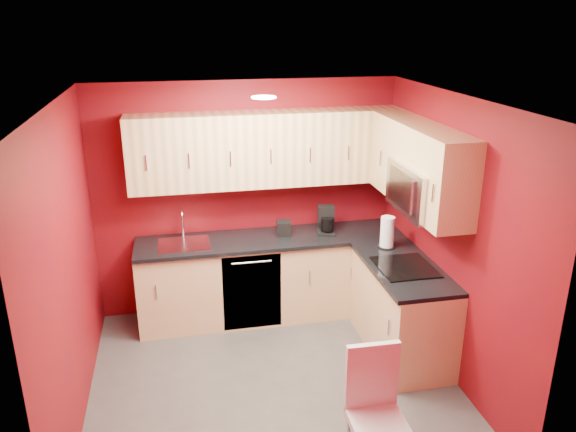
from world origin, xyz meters
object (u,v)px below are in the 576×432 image
object	(u,v)px
microwave	(423,189)
napkin_holder	(284,228)
paper_towel	(387,232)
dining_chair	(378,417)
coffee_maker	(326,221)
sink	(184,240)

from	to	relation	value
microwave	napkin_holder	world-z (taller)	microwave
paper_towel	dining_chair	xyz separation A→B (m)	(-0.76, -1.90, -0.59)
dining_chair	napkin_holder	bearing A→B (deg)	95.55
paper_towel	coffee_maker	bearing A→B (deg)	135.76
coffee_maker	napkin_holder	bearing A→B (deg)	-176.13
microwave	napkin_holder	bearing A→B (deg)	135.63
napkin_holder	paper_towel	distance (m)	1.09
napkin_holder	paper_towel	world-z (taller)	paper_towel
sink	napkin_holder	bearing A→B (deg)	1.28
sink	napkin_holder	size ratio (longest dim) A/B	3.39
sink	paper_towel	distance (m)	2.06
microwave	sink	bearing A→B (deg)	154.40
paper_towel	sink	bearing A→B (deg)	165.68
coffee_maker	paper_towel	world-z (taller)	paper_towel
coffee_maker	napkin_holder	xyz separation A→B (m)	(-0.45, 0.05, -0.07)
sink	paper_towel	world-z (taller)	sink
sink	coffee_maker	bearing A→B (deg)	-1.03
dining_chair	paper_towel	bearing A→B (deg)	69.32
microwave	dining_chair	size ratio (longest dim) A/B	0.79
napkin_holder	dining_chair	world-z (taller)	napkin_holder
coffee_maker	dining_chair	size ratio (longest dim) A/B	0.30
sink	napkin_holder	world-z (taller)	sink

